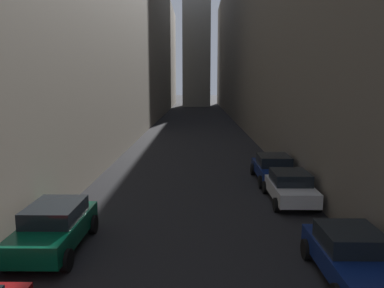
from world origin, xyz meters
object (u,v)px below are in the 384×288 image
(parked_car_left_second, at_px, (55,226))
(parked_car_right_third, at_px, (290,186))
(parked_car_right_second, at_px, (351,255))
(parked_car_right_far, at_px, (273,168))

(parked_car_left_second, relative_size, parked_car_right_third, 1.04)
(parked_car_right_second, bearing_deg, parked_car_right_far, 0.00)
(parked_car_right_third, relative_size, parked_car_right_far, 0.92)
(parked_car_right_second, distance_m, parked_car_right_far, 10.87)
(parked_car_right_third, height_order, parked_car_right_far, parked_car_right_far)
(parked_car_left_second, distance_m, parked_car_right_far, 12.58)
(parked_car_right_second, bearing_deg, parked_car_left_second, 77.93)
(parked_car_right_far, bearing_deg, parked_car_right_third, -180.00)
(parked_car_right_second, distance_m, parked_car_right_third, 7.08)
(parked_car_left_second, bearing_deg, parked_car_right_far, -44.40)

